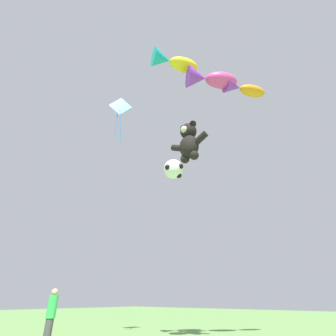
{
  "coord_description": "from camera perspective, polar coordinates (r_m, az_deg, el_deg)",
  "views": [
    {
      "loc": [
        8.27,
        -4.46,
        1.54
      ],
      "look_at": [
        1.61,
        3.23,
        6.63
      ],
      "focal_mm": 28.0,
      "sensor_mm": 36.0,
      "label": 1
    }
  ],
  "objects": [
    {
      "name": "soccer_ball_kite",
      "position": [
        11.9,
        1.23,
        -0.22
      ],
      "size": [
        0.98,
        0.97,
        0.9
      ],
      "color": "white"
    },
    {
      "name": "fish_kite_magenta",
      "position": [
        13.28,
        8.92,
        18.61
      ],
      "size": [
        2.28,
        2.46,
        1.05
      ],
      "color": "#E53F9E"
    },
    {
      "name": "kite_flyer_person",
      "position": [
        12.09,
        -24.18,
        -27.22
      ],
      "size": [
        0.34,
        0.34,
        1.9
      ],
      "color": "#3F3F3F",
      "rests_on": "ground_plane"
    },
    {
      "name": "diamond_kite",
      "position": [
        14.51,
        -10.39,
        12.47
      ],
      "size": [
        0.81,
        0.97,
        2.87
      ],
      "color": "blue"
    },
    {
      "name": "teddy_bear_kite",
      "position": [
        12.23,
        4.54,
        5.71
      ],
      "size": [
        2.03,
        0.9,
        2.06
      ],
      "color": "black"
    },
    {
      "name": "fish_kite_tangerine",
      "position": [
        13.82,
        15.94,
        16.26
      ],
      "size": [
        1.72,
        2.19,
        0.76
      ],
      "color": "orange"
    },
    {
      "name": "fish_kite_goldfin",
      "position": [
        13.43,
        1.03,
        22.11
      ],
      "size": [
        1.83,
        2.36,
        0.92
      ],
      "color": "yellow"
    }
  ]
}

